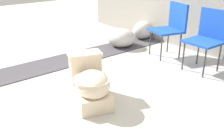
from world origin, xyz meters
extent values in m
plane|color=#B7B2A8|center=(0.00, 0.00, 0.00)|extent=(14.00, 14.00, 0.00)
cube|color=#423F44|center=(-1.17, 0.50, 0.01)|extent=(0.56, 8.00, 0.01)
cube|color=beige|center=(0.11, -0.03, 0.09)|extent=(0.68, 0.52, 0.17)
ellipsoid|color=beige|center=(0.20, -0.06, 0.26)|extent=(0.54, 0.49, 0.28)
cylinder|color=beige|center=(0.20, -0.06, 0.32)|extent=(0.50, 0.50, 0.03)
cube|color=beige|center=(-0.09, 0.05, 0.32)|extent=(0.28, 0.38, 0.30)
cube|color=beige|center=(-0.09, 0.05, 0.49)|extent=(0.31, 0.41, 0.04)
cylinder|color=silver|center=(-0.06, 0.12, 0.51)|extent=(0.02, 0.02, 0.01)
cube|color=#1947B2|center=(-0.36, 1.74, 0.42)|extent=(0.55, 0.55, 0.03)
cube|color=#1947B2|center=(-0.30, 1.93, 0.64)|extent=(0.43, 0.16, 0.40)
cylinder|color=#38383D|center=(-0.25, 1.52, 0.20)|extent=(0.02, 0.02, 0.40)
cylinder|color=#38383D|center=(-0.58, 1.62, 0.20)|extent=(0.02, 0.02, 0.40)
cylinder|color=#38383D|center=(-0.15, 1.85, 0.20)|extent=(0.02, 0.02, 0.40)
cylinder|color=#38383D|center=(-0.48, 1.95, 0.20)|extent=(0.02, 0.02, 0.40)
cube|color=#1947B2|center=(0.34, 1.67, 0.42)|extent=(0.45, 0.45, 0.03)
cube|color=#1947B2|center=(0.35, 1.88, 0.64)|extent=(0.44, 0.05, 0.40)
cylinder|color=#38383D|center=(0.51, 1.50, 0.20)|extent=(0.02, 0.02, 0.40)
cylinder|color=#38383D|center=(0.17, 1.51, 0.20)|extent=(0.02, 0.02, 0.40)
cylinder|color=#38383D|center=(0.52, 1.84, 0.20)|extent=(0.02, 0.02, 0.40)
cylinder|color=#38383D|center=(0.18, 1.85, 0.20)|extent=(0.02, 0.02, 0.40)
ellipsoid|color=#B7B2AD|center=(-1.18, 1.53, 0.16)|extent=(0.60, 0.60, 0.32)
ellipsoid|color=#B7B2AD|center=(-1.29, 2.18, 0.17)|extent=(0.46, 0.51, 0.34)
camera|label=1|loc=(2.22, -1.43, 1.46)|focal=42.00mm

